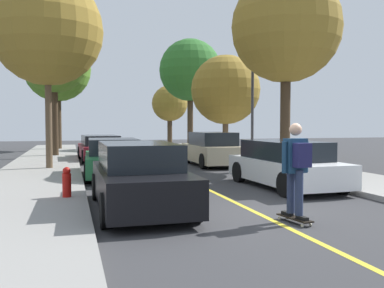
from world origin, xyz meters
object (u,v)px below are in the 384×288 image
skateboard (295,218)px  street_tree_right_near (226,90)px  street_tree_left_far (57,69)px  street_tree_right_far (190,70)px  fire_hydrant (67,182)px  skateboarder (296,164)px  parked_car_left_near (113,158)px  street_tree_right_nearest (286,28)px  street_tree_right_farthest (170,104)px  street_tree_left_nearest (47,30)px  streetlamp (253,91)px  parked_car_right_nearest (285,164)px  parked_car_left_nearest (139,177)px  street_tree_left_near (54,58)px  parked_car_right_near (212,149)px  parked_car_left_far (100,148)px

skateboard → street_tree_right_near: bearing=74.4°
street_tree_left_far → street_tree_right_far: (8.97, -1.30, 0.04)m
fire_hydrant → skateboarder: (4.09, -3.27, 0.61)m
parked_car_left_near → street_tree_right_far: street_tree_right_far is taller
street_tree_right_nearest → street_tree_right_farthest: (0.00, 20.44, -2.03)m
street_tree_left_nearest → street_tree_right_farthest: 20.54m
fire_hydrant → streetlamp: streetlamp is taller
street_tree_right_farthest → skateboarder: (-4.17, -28.69, -2.45)m
parked_car_right_nearest → street_tree_right_nearest: 6.80m
street_tree_left_far → street_tree_right_farthest: street_tree_left_far is taller
street_tree_right_far → streetlamp: 12.02m
street_tree_right_near → fire_hydrant: street_tree_right_near is taller
parked_car_left_nearest → skateboarder: 3.34m
skateboard → street_tree_right_far: bearing=79.3°
parked_car_left_nearest → street_tree_right_near: bearing=62.4°
parked_car_left_near → streetlamp: size_ratio=0.78×
parked_car_left_near → street_tree_left_near: size_ratio=0.60×
parked_car_right_near → street_tree_right_nearest: street_tree_right_nearest is taller
parked_car_right_nearest → fire_hydrant: 6.12m
street_tree_right_near → skateboard: size_ratio=6.30×
fire_hydrant → skateboard: 5.23m
street_tree_right_nearest → street_tree_right_farthest: size_ratio=1.53×
parked_car_right_nearest → parked_car_right_near: bearing=90.0°
parked_car_right_near → fire_hydrant: 9.64m
parked_car_right_near → street_tree_right_near: size_ratio=0.76×
streetlamp → skateboarder: size_ratio=3.13×
street_tree_right_nearest → street_tree_right_farthest: street_tree_right_nearest is taller
parked_car_right_nearest → parked_car_left_near: bearing=140.6°
street_tree_right_far → parked_car_left_far: bearing=-132.0°
parked_car_left_far → parked_car_right_nearest: size_ratio=1.06×
street_tree_left_nearest → street_tree_right_farthest: bearing=64.0°
parked_car_left_near → street_tree_right_farthest: 22.12m
street_tree_left_far → street_tree_left_nearest: bearing=-90.0°
street_tree_left_far → street_tree_right_near: (8.97, -8.47, -1.86)m
parked_car_left_near → skateboarder: size_ratio=2.44×
street_tree_right_farthest → streetlamp: bearing=-91.4°
parked_car_right_near → street_tree_left_nearest: street_tree_left_nearest is taller
parked_car_right_nearest → street_tree_left_far: (-6.77, 19.41, 4.87)m
parked_car_left_far → street_tree_right_near: (6.77, 0.35, 3.04)m
street_tree_right_nearest → streetlamp: 3.18m
street_tree_left_near → skateboard: bearing=-74.4°
street_tree_right_far → parked_car_left_nearest: bearing=-108.6°
street_tree_left_far → street_tree_right_nearest: 17.69m
street_tree_left_nearest → street_tree_right_near: (8.97, 4.72, -1.72)m
parked_car_left_far → street_tree_right_farthest: bearing=64.2°
street_tree_left_nearest → fire_hydrant: size_ratio=10.53×
street_tree_right_far → street_tree_left_nearest: bearing=-127.0°
street_tree_right_nearest → skateboarder: street_tree_right_nearest is taller
parked_car_left_far → street_tree_left_nearest: street_tree_left_nearest is taller
street_tree_left_nearest → street_tree_right_farthest: (8.97, 18.39, -1.85)m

